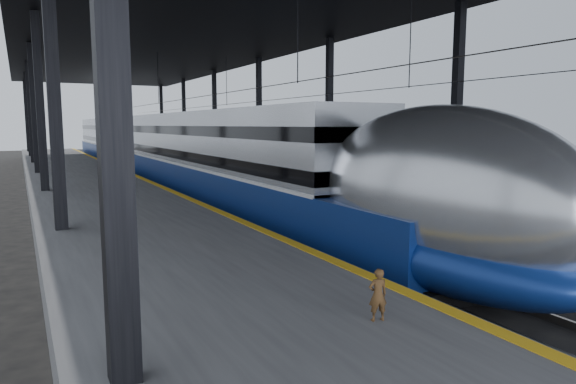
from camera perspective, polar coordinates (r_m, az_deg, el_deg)
ground at (r=13.51m, az=3.80°, el=-9.79°), size 160.00×160.00×0.00m
platform at (r=31.36m, az=-21.50°, el=0.54°), size 6.00×80.00×1.00m
yellow_strip at (r=31.72m, az=-16.51°, el=1.74°), size 0.30×80.00×0.01m
rails at (r=33.20m, az=-7.62°, el=0.62°), size 6.52×80.00×0.16m
canopy at (r=32.58m, az=-12.39°, el=16.33°), size 18.00×75.00×9.47m
tgv_train at (r=37.71m, az=-14.22°, el=4.46°), size 3.24×65.20×4.64m
second_train at (r=42.08m, az=-8.55°, el=4.53°), size 2.72×56.05×3.75m
child at (r=8.15m, az=9.95°, el=-11.18°), size 0.34×0.26×0.83m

